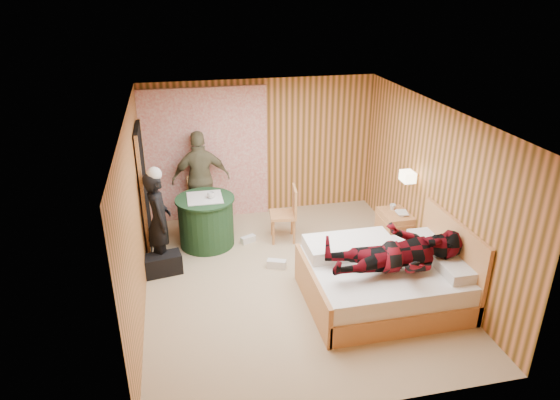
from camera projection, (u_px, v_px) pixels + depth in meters
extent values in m
cube|color=tan|center=(292.00, 279.00, 7.37)|extent=(4.20, 5.00, 0.01)
cube|color=white|center=(294.00, 113.00, 6.36)|extent=(4.20, 5.00, 0.01)
cube|color=#DB8754|center=(261.00, 148.00, 9.10)|extent=(4.20, 0.02, 2.50)
cube|color=#DB8754|center=(135.00, 216.00, 6.46)|extent=(0.02, 5.00, 2.50)
cube|color=#DB8754|center=(432.00, 190.00, 7.28)|extent=(0.02, 5.00, 2.50)
cube|color=silver|center=(206.00, 155.00, 8.87)|extent=(2.20, 0.08, 2.40)
cube|color=black|center=(144.00, 191.00, 7.81)|extent=(0.06, 0.90, 2.05)
cylinder|color=gold|center=(413.00, 176.00, 7.64)|extent=(0.18, 0.04, 0.04)
cube|color=beige|center=(408.00, 176.00, 7.62)|extent=(0.18, 0.24, 0.16)
cube|color=#E8A25F|center=(383.00, 291.00, 6.82)|extent=(2.04, 1.63, 0.31)
cube|color=white|center=(385.00, 273.00, 6.71)|extent=(1.98, 1.57, 0.25)
cube|color=#E8A25F|center=(312.00, 292.00, 6.57)|extent=(0.06, 1.63, 0.57)
cube|color=#E8A25F|center=(451.00, 257.00, 6.85)|extent=(0.06, 1.63, 1.12)
cube|color=silver|center=(456.00, 269.00, 6.44)|extent=(0.39, 0.56, 0.14)
cube|color=silver|center=(427.00, 241.00, 7.13)|extent=(0.39, 0.56, 0.14)
cube|color=white|center=(349.00, 246.00, 6.96)|extent=(1.22, 0.61, 0.18)
cube|color=#E8A25F|center=(394.00, 229.00, 8.19)|extent=(0.44, 0.60, 0.60)
cube|color=#E8A25F|center=(395.00, 219.00, 8.12)|extent=(0.46, 0.62, 0.03)
cylinder|color=#1D4022|center=(206.00, 222.00, 8.20)|extent=(0.89, 0.89, 0.81)
cylinder|color=#1D4022|center=(205.00, 199.00, 8.03)|extent=(0.96, 0.96, 0.03)
cube|color=silver|center=(205.00, 198.00, 8.02)|extent=(0.69, 0.69, 0.01)
cube|color=#E8A25F|center=(203.00, 203.00, 8.78)|extent=(0.51, 0.51, 0.05)
cube|color=#E8A25F|center=(199.00, 187.00, 8.83)|extent=(0.42, 0.14, 0.46)
cylinder|color=#E8A25F|center=(198.00, 221.00, 8.66)|extent=(0.04, 0.04, 0.43)
cylinder|color=#E8A25F|center=(210.00, 210.00, 9.08)|extent=(0.04, 0.04, 0.43)
cube|color=#E8A25F|center=(283.00, 215.00, 8.33)|extent=(0.48, 0.48, 0.05)
cube|color=#E8A25F|center=(295.00, 201.00, 8.24)|extent=(0.10, 0.43, 0.47)
cylinder|color=#E8A25F|center=(272.00, 224.00, 8.57)|extent=(0.04, 0.04, 0.44)
cylinder|color=#E8A25F|center=(294.00, 232.00, 8.28)|extent=(0.04, 0.04, 0.44)
cube|color=black|center=(163.00, 264.00, 7.47)|extent=(0.59, 0.38, 0.31)
cube|color=silver|center=(248.00, 239.00, 8.39)|extent=(0.27, 0.20, 0.11)
cube|color=silver|center=(277.00, 264.00, 7.64)|extent=(0.31, 0.22, 0.13)
imported|color=black|center=(159.00, 221.00, 7.43)|extent=(0.43, 0.60, 1.54)
imported|color=#6D6748|center=(201.00, 179.00, 8.73)|extent=(1.03, 0.46, 1.72)
imported|color=#5F0911|center=(399.00, 244.00, 6.32)|extent=(0.86, 0.67, 1.77)
imported|color=silver|center=(397.00, 214.00, 8.02)|extent=(0.18, 0.23, 0.02)
imported|color=silver|center=(397.00, 212.00, 8.02)|extent=(0.21, 0.25, 0.02)
imported|color=silver|center=(393.00, 207.00, 8.17)|extent=(0.10, 0.10, 0.09)
imported|color=silver|center=(211.00, 195.00, 7.97)|extent=(0.14, 0.14, 0.10)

